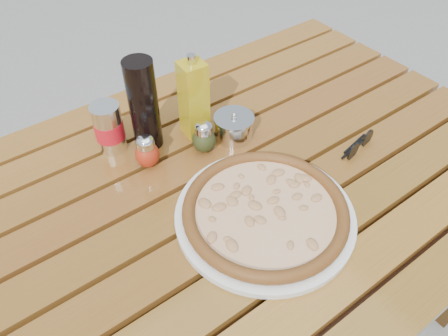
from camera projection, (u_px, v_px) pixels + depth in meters
ground at (228, 335)px, 1.47m from camera, size 60.00×60.00×0.00m
table at (229, 206)px, 1.00m from camera, size 1.40×0.90×0.75m
plate at (265, 216)px, 0.87m from camera, size 0.39×0.39×0.01m
pizza at (265, 210)px, 0.86m from camera, size 0.34×0.34×0.03m
pepper_shaker at (147, 152)px, 0.96m from camera, size 0.07×0.07×0.08m
oregano_shaker at (204, 137)px, 1.00m from camera, size 0.07×0.07×0.08m
dark_bottle at (144, 105)px, 0.96m from camera, size 0.08×0.08×0.22m
soda_can at (109, 128)px, 0.99m from camera, size 0.07×0.07×0.12m
olive_oil_cruet at (194, 99)px, 1.00m from camera, size 0.06×0.06×0.21m
parmesan_tin at (234, 127)px, 1.03m from camera, size 0.11×0.11×0.07m
sunglasses at (359, 145)px, 1.01m from camera, size 0.11×0.04×0.04m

